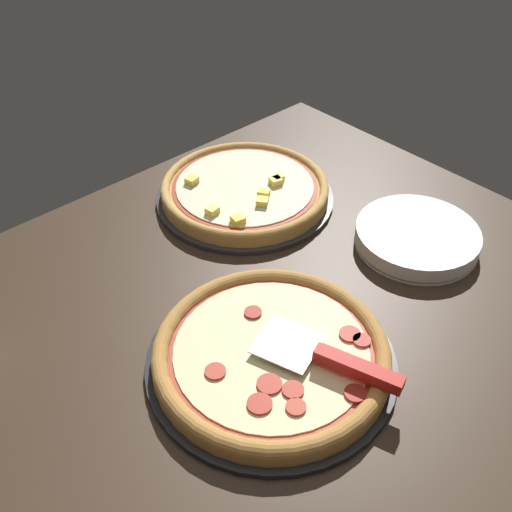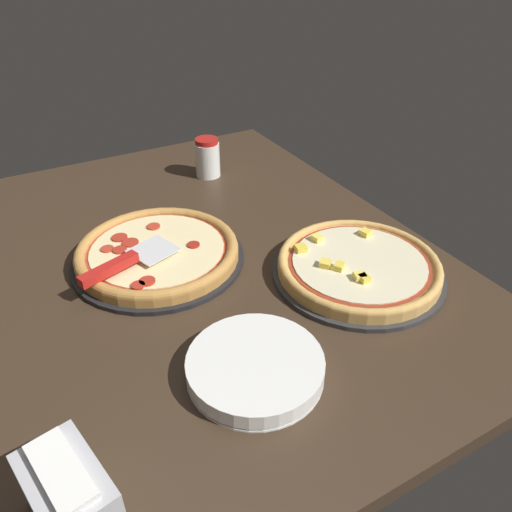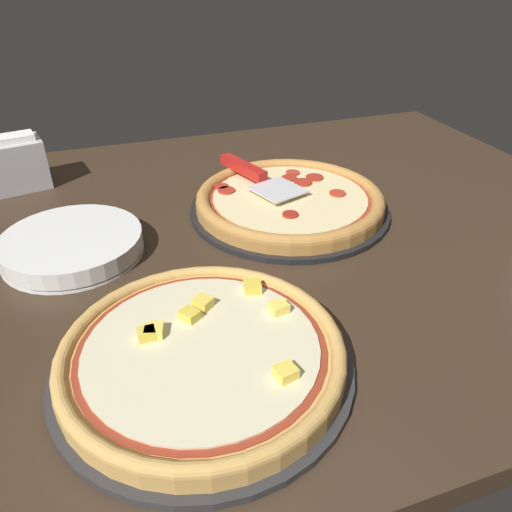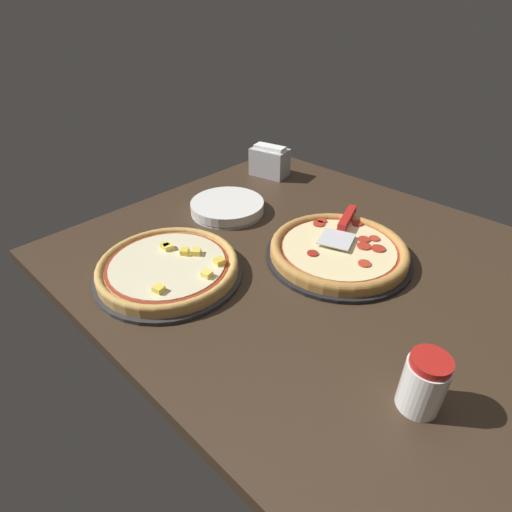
{
  "view_description": "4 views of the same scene",
  "coord_description": "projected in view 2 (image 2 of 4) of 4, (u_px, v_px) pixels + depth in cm",
  "views": [
    {
      "loc": [
        -42.39,
        -45.54,
        70.17
      ],
      "look_at": [
        10.89,
        12.81,
        3.0
      ],
      "focal_mm": 42.0,
      "sensor_mm": 36.0,
      "label": 1
    },
    {
      "loc": [
        86.94,
        -29.72,
        62.26
      ],
      "look_at": [
        10.89,
        12.81,
        3.0
      ],
      "focal_mm": 35.0,
      "sensor_mm": 36.0,
      "label": 2
    },
    {
      "loc": [
        32.05,
        73.16,
        43.43
      ],
      "look_at": [
        10.89,
        12.81,
        3.0
      ],
      "focal_mm": 35.0,
      "sensor_mm": 36.0,
      "label": 3
    },
    {
      "loc": [
        -45.39,
        72.08,
        58.43
      ],
      "look_at": [
        10.89,
        12.81,
        3.0
      ],
      "focal_mm": 28.0,
      "sensor_mm": 36.0,
      "label": 4
    }
  ],
  "objects": [
    {
      "name": "plate_stack",
      "position": [
        255.0,
        367.0,
        0.81
      ],
      "size": [
        22.58,
        22.58,
        3.5
      ],
      "color": "white",
      "rests_on": "ground_plane"
    },
    {
      "name": "pizza_front",
      "position": [
        157.0,
        251.0,
        1.08
      ],
      "size": [
        35.11,
        35.11,
        3.13
      ],
      "color": "#B77F3D",
      "rests_on": "pizza_pan_front"
    },
    {
      "name": "parmesan_shaker",
      "position": [
        207.0,
        158.0,
        1.42
      ],
      "size": [
        7.04,
        7.04,
        11.12
      ],
      "color": "white",
      "rests_on": "ground_plane"
    },
    {
      "name": "ground_plane",
      "position": [
        182.0,
        266.0,
        1.11
      ],
      "size": [
        127.08,
        106.19,
        3.6
      ],
      "primitive_type": "cube",
      "color": "#38281C"
    },
    {
      "name": "serving_spatula",
      "position": [
        120.0,
        264.0,
        1.0
      ],
      "size": [
        11.88,
        22.14,
        2.0
      ],
      "color": "silver",
      "rests_on": "pizza_front"
    },
    {
      "name": "pizza_back",
      "position": [
        359.0,
        265.0,
        1.03
      ],
      "size": [
        33.71,
        33.71,
        3.81
      ],
      "color": "tan",
      "rests_on": "pizza_pan_back"
    },
    {
      "name": "napkin_holder",
      "position": [
        70.0,
        497.0,
        0.59
      ],
      "size": [
        14.53,
        10.49,
        11.08
      ],
      "color": "#B2B2B7",
      "rests_on": "ground_plane"
    },
    {
      "name": "pizza_pan_front",
      "position": [
        159.0,
        259.0,
        1.09
      ],
      "size": [
        37.35,
        37.35,
        1.0
      ],
      "primitive_type": "cylinder",
      "color": "black",
      "rests_on": "ground_plane"
    },
    {
      "name": "pizza_pan_back",
      "position": [
        358.0,
        273.0,
        1.05
      ],
      "size": [
        35.86,
        35.86,
        1.0
      ],
      "primitive_type": "cylinder",
      "color": "#2D2D30",
      "rests_on": "ground_plane"
    }
  ]
}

